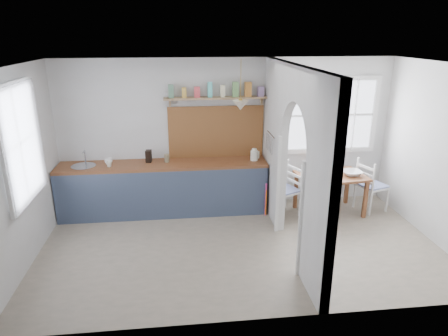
{
  "coord_description": "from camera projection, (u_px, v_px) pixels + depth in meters",
  "views": [
    {
      "loc": [
        -0.83,
        -5.15,
        3.0
      ],
      "look_at": [
        -0.19,
        0.44,
        1.07
      ],
      "focal_mm": 32.0,
      "sensor_mm": 36.0,
      "label": 1
    }
  ],
  "objects": [
    {
      "name": "floor",
      "position": [
        240.0,
        246.0,
        5.9
      ],
      "size": [
        5.8,
        3.2,
        0.01
      ],
      "primitive_type": "cube",
      "color": "gray",
      "rests_on": "ground"
    },
    {
      "name": "ceiling",
      "position": [
        243.0,
        65.0,
        5.05
      ],
      "size": [
        5.8,
        3.2,
        0.01
      ],
      "primitive_type": "cube",
      "color": "silver",
      "rests_on": "walls"
    },
    {
      "name": "walls",
      "position": [
        242.0,
        162.0,
        5.48
      ],
      "size": [
        5.81,
        3.21,
        2.6
      ],
      "color": "silver",
      "rests_on": "floor"
    },
    {
      "name": "partition",
      "position": [
        291.0,
        149.0,
        5.56
      ],
      "size": [
        0.12,
        3.2,
        2.6
      ],
      "color": "silver",
      "rests_on": "floor"
    },
    {
      "name": "kitchen_window",
      "position": [
        19.0,
        144.0,
        5.06
      ],
      "size": [
        0.1,
        1.16,
        1.5
      ],
      "primitive_type": null,
      "color": "white",
      "rests_on": "walls"
    },
    {
      "name": "nook_window",
      "position": [
        329.0,
        115.0,
        7.04
      ],
      "size": [
        1.76,
        0.1,
        1.3
      ],
      "primitive_type": null,
      "color": "white",
      "rests_on": "walls"
    },
    {
      "name": "counter",
      "position": [
        164.0,
        187.0,
        6.88
      ],
      "size": [
        3.5,
        0.6,
        0.9
      ],
      "color": "brown",
      "rests_on": "floor"
    },
    {
      "name": "sink",
      "position": [
        84.0,
        167.0,
        6.57
      ],
      "size": [
        0.4,
        0.4,
        0.02
      ],
      "primitive_type": "cylinder",
      "color": "#ABB0BA",
      "rests_on": "counter"
    },
    {
      "name": "backsplash",
      "position": [
        216.0,
        132.0,
        6.92
      ],
      "size": [
        1.65,
        0.03,
        0.9
      ],
      "primitive_type": "cube",
      "color": "brown",
      "rests_on": "walls"
    },
    {
      "name": "shelf",
      "position": [
        216.0,
        95.0,
        6.63
      ],
      "size": [
        1.75,
        0.2,
        0.21
      ],
      "color": "#927652",
      "rests_on": "walls"
    },
    {
      "name": "pendant_lamp",
      "position": [
        240.0,
        105.0,
        6.38
      ],
      "size": [
        0.26,
        0.26,
        0.16
      ],
      "primitive_type": "cone",
      "color": "#EDE1C6",
      "rests_on": "ceiling"
    },
    {
      "name": "utensil_rail",
      "position": [
        271.0,
        134.0,
        6.34
      ],
      "size": [
        0.02,
        0.5,
        0.02
      ],
      "primitive_type": "cylinder",
      "rotation": [
        1.57,
        0.0,
        0.0
      ],
      "color": "#ABB0BA",
      "rests_on": "partition"
    },
    {
      "name": "dining_table",
      "position": [
        330.0,
        194.0,
        6.88
      ],
      "size": [
        1.18,
        0.85,
        0.7
      ],
      "primitive_type": null,
      "rotation": [
        0.0,
        0.0,
        0.1
      ],
      "color": "brown",
      "rests_on": "floor"
    },
    {
      "name": "chair_left",
      "position": [
        285.0,
        190.0,
        6.77
      ],
      "size": [
        0.55,
        0.55,
        0.91
      ],
      "primitive_type": null,
      "rotation": [
        0.0,
        0.0,
        -1.15
      ],
      "color": "silver",
      "rests_on": "floor"
    },
    {
      "name": "chair_right",
      "position": [
        372.0,
        185.0,
        6.95
      ],
      "size": [
        0.54,
        0.54,
        0.94
      ],
      "primitive_type": null,
      "rotation": [
        0.0,
        0.0,
        1.9
      ],
      "color": "silver",
      "rests_on": "floor"
    },
    {
      "name": "kettle",
      "position": [
        254.0,
        155.0,
        6.83
      ],
      "size": [
        0.21,
        0.19,
        0.2
      ],
      "primitive_type": null,
      "rotation": [
        0.0,
        0.0,
        0.42
      ],
      "color": "white",
      "rests_on": "counter"
    },
    {
      "name": "mug_a",
      "position": [
        109.0,
        164.0,
        6.52
      ],
      "size": [
        0.11,
        0.11,
        0.09
      ],
      "primitive_type": "imported",
      "rotation": [
        0.0,
        0.0,
        0.25
      ],
      "color": "silver",
      "rests_on": "counter"
    },
    {
      "name": "mug_b",
      "position": [
        109.0,
        161.0,
        6.67
      ],
      "size": [
        0.15,
        0.15,
        0.1
      ],
      "primitive_type": "imported",
      "rotation": [
        0.0,
        0.0,
        0.23
      ],
      "color": "white",
      "rests_on": "counter"
    },
    {
      "name": "knife_block",
      "position": [
        149.0,
        156.0,
        6.75
      ],
      "size": [
        0.1,
        0.14,
        0.2
      ],
      "primitive_type": "cube",
      "rotation": [
        0.0,
        0.0,
        -0.1
      ],
      "color": "black",
      "rests_on": "counter"
    },
    {
      "name": "jar",
      "position": [
        167.0,
        158.0,
        6.75
      ],
      "size": [
        0.11,
        0.11,
        0.14
      ],
      "primitive_type": "cylinder",
      "rotation": [
        0.0,
        0.0,
        -0.38
      ],
      "color": "#74674B",
      "rests_on": "counter"
    },
    {
      "name": "towel_magenta",
      "position": [
        266.0,
        201.0,
        6.78
      ],
      "size": [
        0.02,
        0.03,
        0.61
      ],
      "primitive_type": "cube",
      "color": "#DC4093",
      "rests_on": "counter"
    },
    {
      "name": "towel_orange",
      "position": [
        266.0,
        202.0,
        6.77
      ],
      "size": [
        0.02,
        0.03,
        0.45
      ],
      "primitive_type": "cube",
      "color": "#D95E12",
      "rests_on": "counter"
    },
    {
      "name": "bowl",
      "position": [
        352.0,
        173.0,
        6.74
      ],
      "size": [
        0.33,
        0.33,
        0.08
      ],
      "primitive_type": "imported",
      "rotation": [
        0.0,
        0.0,
        0.04
      ],
      "color": "white",
      "rests_on": "dining_table"
    },
    {
      "name": "table_cup",
      "position": [
        328.0,
        175.0,
        6.64
      ],
      "size": [
        0.13,
        0.13,
        0.09
      ],
      "primitive_type": "imported",
      "rotation": [
        0.0,
        0.0,
        -0.38
      ],
      "color": "gray",
      "rests_on": "dining_table"
    },
    {
      "name": "plate",
      "position": [
        316.0,
        176.0,
        6.71
      ],
      "size": [
        0.19,
        0.19,
        0.01
      ],
      "primitive_type": "cylinder",
      "rotation": [
        0.0,
        0.0,
        -0.11
      ],
      "color": "#372D2C",
      "rests_on": "dining_table"
    },
    {
      "name": "vase",
      "position": [
        330.0,
        164.0,
        6.97
      ],
      "size": [
        0.23,
        0.23,
        0.21
      ],
      "primitive_type": "imported",
      "rotation": [
        0.0,
        0.0,
        -0.14
      ],
      "color": "#683071",
      "rests_on": "dining_table"
    }
  ]
}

